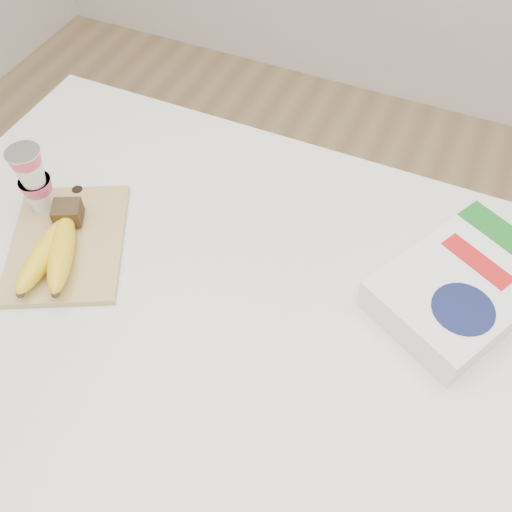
# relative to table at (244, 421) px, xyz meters

# --- Properties ---
(room) EXTENTS (4.00, 4.00, 4.00)m
(room) POSITION_rel_table_xyz_m (0.00, 0.00, 0.87)
(room) COLOR tan
(room) RESTS_ON ground
(table) EXTENTS (1.27, 0.85, 0.95)m
(table) POSITION_rel_table_xyz_m (0.00, 0.00, 0.00)
(table) COLOR silver
(table) RESTS_ON ground
(cutting_board) EXTENTS (0.29, 0.32, 0.01)m
(cutting_board) POSITION_rel_table_xyz_m (-0.33, -0.01, 0.48)
(cutting_board) COLOR tan
(cutting_board) RESTS_ON table
(bananas) EXTENTS (0.14, 0.21, 0.06)m
(bananas) POSITION_rel_table_xyz_m (-0.32, -0.04, 0.51)
(bananas) COLOR #382816
(bananas) RESTS_ON cutting_board
(yogurt_stack) EXTENTS (0.06, 0.06, 0.14)m
(yogurt_stack) POSITION_rel_table_xyz_m (-0.41, 0.04, 0.56)
(yogurt_stack) COLOR white
(yogurt_stack) RESTS_ON cutting_board
(cereal_box) EXTENTS (0.30, 0.34, 0.06)m
(cereal_box) POSITION_rel_table_xyz_m (0.32, 0.16, 0.51)
(cereal_box) COLOR white
(cereal_box) RESTS_ON table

